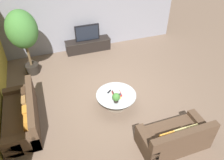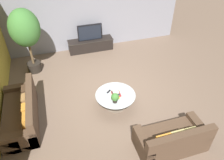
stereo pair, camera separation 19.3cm
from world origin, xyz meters
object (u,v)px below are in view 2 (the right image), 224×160
object	(u,v)px
coffee_table	(115,98)
media_console	(91,45)
television	(90,32)
couch_by_wall	(22,113)
couch_near_entry	(172,140)
potted_plant_tabletop	(115,97)
potted_palm_tall	(25,31)

from	to	relation	value
coffee_table	media_console	bearing A→B (deg)	89.38
television	couch_by_wall	world-z (taller)	television
media_console	couch_near_entry	bearing A→B (deg)	-81.24
media_console	potted_plant_tabletop	xyz separation A→B (m)	(-0.14, -3.66, 0.34)
television	coffee_table	bearing A→B (deg)	-90.63
television	coffee_table	xyz separation A→B (m)	(-0.04, -3.38, -0.48)
television	potted_plant_tabletop	size ratio (longest dim) A/B	3.33
coffee_table	potted_palm_tall	xyz separation A→B (m)	(-2.19, 2.54, 1.24)
couch_by_wall	potted_palm_tall	bearing A→B (deg)	171.43
media_console	couch_near_entry	xyz separation A→B (m)	(0.79, -5.14, 0.04)
couch_by_wall	couch_near_entry	bearing A→B (deg)	60.28
coffee_table	couch_by_wall	xyz separation A→B (m)	(-2.55, 0.17, -0.01)
television	potted_palm_tall	world-z (taller)	potted_palm_tall
television	couch_by_wall	xyz separation A→B (m)	(-2.59, -3.21, -0.49)
media_console	television	xyz separation A→B (m)	(-0.00, -0.00, 0.54)
television	couch_by_wall	bearing A→B (deg)	-128.92
potted_palm_tall	television	bearing A→B (deg)	20.55
media_console	coffee_table	bearing A→B (deg)	-90.62
couch_by_wall	couch_near_entry	world-z (taller)	same
couch_near_entry	potted_palm_tall	bearing A→B (deg)	-54.88
media_console	coffee_table	world-z (taller)	media_console
media_console	potted_palm_tall	size ratio (longest dim) A/B	0.80
media_console	potted_plant_tabletop	distance (m)	3.67
television	coffee_table	size ratio (longest dim) A/B	0.84
television	potted_plant_tabletop	world-z (taller)	television
media_console	potted_plant_tabletop	world-z (taller)	potted_plant_tabletop
media_console	potted_palm_tall	world-z (taller)	potted_palm_tall
coffee_table	potted_plant_tabletop	xyz separation A→B (m)	(-0.10, -0.28, 0.29)
television	coffee_table	distance (m)	3.41
television	potted_plant_tabletop	xyz separation A→B (m)	(-0.14, -3.65, -0.19)
couch_near_entry	potted_palm_tall	xyz separation A→B (m)	(-3.02, 4.30, 1.25)
coffee_table	potted_plant_tabletop	size ratio (longest dim) A/B	3.97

